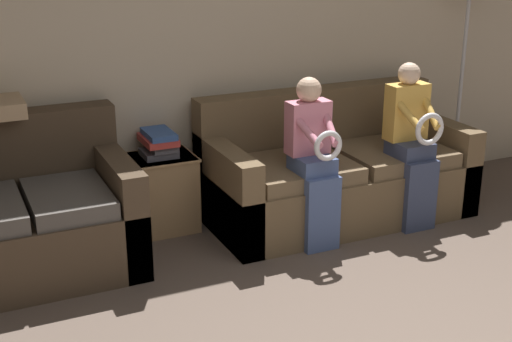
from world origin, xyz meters
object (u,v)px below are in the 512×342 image
object	(u,v)px
side_shelf	(162,192)
couch_side	(24,220)
couch_main	(334,174)
book_stack	(159,143)
child_right_seated	(412,140)
floor_lamp	(469,4)
child_left_seated	(314,156)

from	to	relation	value
side_shelf	couch_side	bearing A→B (deg)	-166.19
couch_main	book_stack	world-z (taller)	couch_main
child_right_seated	book_stack	distance (m)	1.78
side_shelf	floor_lamp	bearing A→B (deg)	-2.71
couch_main	side_shelf	bearing A→B (deg)	167.71
couch_main	side_shelf	xyz separation A→B (m)	(-1.25, 0.27, -0.04)
couch_side	floor_lamp	world-z (taller)	floor_lamp
child_left_seated	book_stack	size ratio (longest dim) A/B	3.55
couch_main	book_stack	distance (m)	1.33
child_right_seated	book_stack	bearing A→B (deg)	158.31
floor_lamp	couch_side	bearing A→B (deg)	-178.02
couch_side	floor_lamp	distance (m)	3.68
child_left_seated	couch_main	bearing A→B (deg)	43.84
floor_lamp	couch_main	bearing A→B (deg)	-173.01
couch_main	child_left_seated	bearing A→B (deg)	-136.16
floor_lamp	child_right_seated	bearing A→B (deg)	-148.00
couch_main	couch_side	bearing A→B (deg)	179.14
couch_side	book_stack	world-z (taller)	couch_side
side_shelf	child_left_seated	bearing A→B (deg)	-37.44
child_right_seated	child_left_seated	bearing A→B (deg)	-179.99
child_left_seated	child_right_seated	world-z (taller)	child_right_seated
couch_side	child_right_seated	bearing A→B (deg)	-8.99
couch_side	floor_lamp	bearing A→B (deg)	1.98
side_shelf	floor_lamp	size ratio (longest dim) A/B	0.32
child_right_seated	couch_main	bearing A→B (deg)	136.17
floor_lamp	side_shelf	bearing A→B (deg)	177.29
couch_main	child_left_seated	world-z (taller)	child_left_seated
child_left_seated	child_right_seated	bearing A→B (deg)	0.01
side_shelf	floor_lamp	world-z (taller)	floor_lamp
couch_main	child_right_seated	size ratio (longest dim) A/B	1.65
side_shelf	book_stack	xyz separation A→B (m)	(-0.01, 0.00, 0.36)
couch_side	book_stack	distance (m)	1.05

